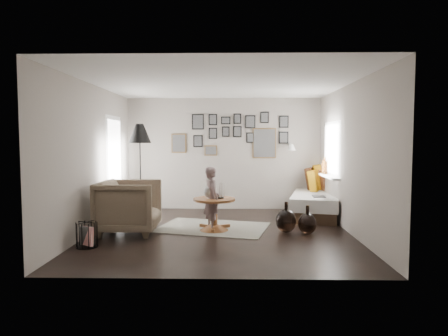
{
  "coord_description": "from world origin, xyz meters",
  "views": [
    {
      "loc": [
        0.21,
        -6.96,
        1.62
      ],
      "look_at": [
        0.05,
        0.5,
        1.1
      ],
      "focal_mm": 32.0,
      "sensor_mm": 36.0,
      "label": 1
    }
  ],
  "objects_px": {
    "vase": "(210,189)",
    "child": "(212,199)",
    "armchair": "(129,207)",
    "daybed": "(314,200)",
    "demijohn_large": "(286,221)",
    "demijohn_small": "(307,224)",
    "pedestal_table": "(214,216)",
    "magazine_basket": "(87,235)",
    "floor_lamp": "(140,137)"
  },
  "relations": [
    {
      "from": "vase",
      "to": "magazine_basket",
      "type": "distance_m",
      "value": 2.21
    },
    {
      "from": "pedestal_table",
      "to": "child",
      "type": "relative_size",
      "value": 0.65
    },
    {
      "from": "daybed",
      "to": "magazine_basket",
      "type": "xyz_separation_m",
      "value": [
        -3.99,
        -2.73,
        -0.13
      ]
    },
    {
      "from": "armchair",
      "to": "magazine_basket",
      "type": "height_order",
      "value": "armchair"
    },
    {
      "from": "daybed",
      "to": "magazine_basket",
      "type": "distance_m",
      "value": 4.84
    },
    {
      "from": "demijohn_large",
      "to": "demijohn_small",
      "type": "distance_m",
      "value": 0.37
    },
    {
      "from": "daybed",
      "to": "floor_lamp",
      "type": "bearing_deg",
      "value": -158.26
    },
    {
      "from": "magazine_basket",
      "to": "demijohn_small",
      "type": "relative_size",
      "value": 0.81
    },
    {
      "from": "daybed",
      "to": "armchair",
      "type": "relative_size",
      "value": 2.24
    },
    {
      "from": "pedestal_table",
      "to": "vase",
      "type": "height_order",
      "value": "vase"
    },
    {
      "from": "armchair",
      "to": "demijohn_large",
      "type": "bearing_deg",
      "value": -89.11
    },
    {
      "from": "floor_lamp",
      "to": "demijohn_small",
      "type": "xyz_separation_m",
      "value": [
        3.18,
        -1.3,
        -1.5
      ]
    },
    {
      "from": "daybed",
      "to": "armchair",
      "type": "height_order",
      "value": "daybed"
    },
    {
      "from": "floor_lamp",
      "to": "demijohn_small",
      "type": "relative_size",
      "value": 3.93
    },
    {
      "from": "pedestal_table",
      "to": "floor_lamp",
      "type": "xyz_separation_m",
      "value": [
        -1.57,
        1.06,
        1.41
      ]
    },
    {
      "from": "pedestal_table",
      "to": "daybed",
      "type": "bearing_deg",
      "value": 37.09
    },
    {
      "from": "vase",
      "to": "armchair",
      "type": "height_order",
      "value": "vase"
    },
    {
      "from": "magazine_basket",
      "to": "floor_lamp",
      "type": "bearing_deg",
      "value": 81.84
    },
    {
      "from": "magazine_basket",
      "to": "demijohn_large",
      "type": "xyz_separation_m",
      "value": [
        3.15,
        1.02,
        0.02
      ]
    },
    {
      "from": "demijohn_large",
      "to": "pedestal_table",
      "type": "bearing_deg",
      "value": 174.65
    },
    {
      "from": "vase",
      "to": "demijohn_small",
      "type": "relative_size",
      "value": 1.07
    },
    {
      "from": "pedestal_table",
      "to": "demijohn_large",
      "type": "height_order",
      "value": "pedestal_table"
    },
    {
      "from": "pedestal_table",
      "to": "magazine_basket",
      "type": "xyz_separation_m",
      "value": [
        -1.88,
        -1.14,
        -0.08
      ]
    },
    {
      "from": "pedestal_table",
      "to": "daybed",
      "type": "distance_m",
      "value": 2.64
    },
    {
      "from": "pedestal_table",
      "to": "armchair",
      "type": "xyz_separation_m",
      "value": [
        -1.48,
        -0.2,
        0.19
      ]
    },
    {
      "from": "vase",
      "to": "floor_lamp",
      "type": "distance_m",
      "value": 2.04
    },
    {
      "from": "magazine_basket",
      "to": "demijohn_small",
      "type": "distance_m",
      "value": 3.61
    },
    {
      "from": "pedestal_table",
      "to": "daybed",
      "type": "xyz_separation_m",
      "value": [
        2.11,
        1.59,
        0.05
      ]
    },
    {
      "from": "child",
      "to": "demijohn_small",
      "type": "bearing_deg",
      "value": -122.24
    },
    {
      "from": "pedestal_table",
      "to": "demijohn_small",
      "type": "height_order",
      "value": "pedestal_table"
    },
    {
      "from": "pedestal_table",
      "to": "demijohn_small",
      "type": "relative_size",
      "value": 1.5
    },
    {
      "from": "pedestal_table",
      "to": "child",
      "type": "distance_m",
      "value": 0.31
    },
    {
      "from": "child",
      "to": "armchair",
      "type": "bearing_deg",
      "value": 73.55
    },
    {
      "from": "child",
      "to": "pedestal_table",
      "type": "bearing_deg",
      "value": -104.52
    },
    {
      "from": "vase",
      "to": "child",
      "type": "bearing_deg",
      "value": -35.66
    },
    {
      "from": "floor_lamp",
      "to": "pedestal_table",
      "type": "bearing_deg",
      "value": -34.16
    },
    {
      "from": "child",
      "to": "demijohn_large",
      "type": "bearing_deg",
      "value": -119.17
    },
    {
      "from": "floor_lamp",
      "to": "demijohn_large",
      "type": "distance_m",
      "value": 3.4
    },
    {
      "from": "vase",
      "to": "demijohn_large",
      "type": "height_order",
      "value": "vase"
    },
    {
      "from": "pedestal_table",
      "to": "magazine_basket",
      "type": "height_order",
      "value": "pedestal_table"
    },
    {
      "from": "daybed",
      "to": "demijohn_small",
      "type": "bearing_deg",
      "value": -91.53
    },
    {
      "from": "vase",
      "to": "child",
      "type": "relative_size",
      "value": 0.46
    },
    {
      "from": "floor_lamp",
      "to": "demijohn_small",
      "type": "bearing_deg",
      "value": -22.23
    },
    {
      "from": "magazine_basket",
      "to": "demijohn_large",
      "type": "bearing_deg",
      "value": 17.93
    },
    {
      "from": "floor_lamp",
      "to": "magazine_basket",
      "type": "height_order",
      "value": "floor_lamp"
    },
    {
      "from": "demijohn_large",
      "to": "demijohn_small",
      "type": "xyz_separation_m",
      "value": [
        0.35,
        -0.12,
        -0.02
      ]
    },
    {
      "from": "floor_lamp",
      "to": "demijohn_large",
      "type": "bearing_deg",
      "value": -22.63
    },
    {
      "from": "armchair",
      "to": "magazine_basket",
      "type": "distance_m",
      "value": 1.05
    },
    {
      "from": "armchair",
      "to": "demijohn_large",
      "type": "height_order",
      "value": "armchair"
    },
    {
      "from": "pedestal_table",
      "to": "armchair",
      "type": "bearing_deg",
      "value": -172.1
    }
  ]
}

